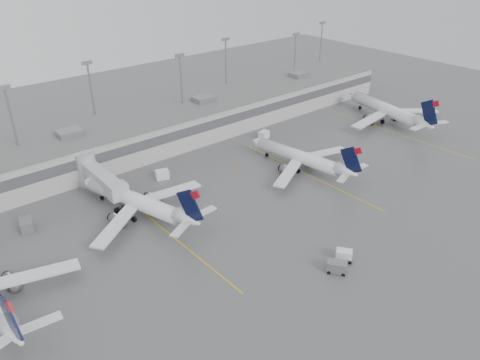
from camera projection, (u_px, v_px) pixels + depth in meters
ground at (342, 259)px, 75.19m from camera, size 260.00×260.00×0.00m
terminal at (153, 130)px, 112.36m from camera, size 152.00×17.00×9.45m
light_masts at (138, 93)px, 112.55m from camera, size 142.40×8.00×20.60m
jet_bridge_right at (96, 175)px, 92.63m from camera, size 4.00×17.20×7.00m
stand_markings at (245, 200)px, 91.39m from camera, size 105.25×40.00×0.01m
jet_mid_left at (139, 202)px, 85.15m from camera, size 25.74×29.28×9.72m
jet_mid_right at (302, 157)px, 101.94m from camera, size 25.36×28.62×9.29m
jet_far_right at (389, 110)px, 127.34m from camera, size 28.75×32.59×10.69m
baggage_tug at (344, 256)px, 74.60m from camera, size 3.14×3.40×1.87m
baggage_cart at (337, 267)px, 71.85m from camera, size 3.17×3.47×1.95m
gse_uld_b at (162, 175)px, 99.01m from camera, size 3.12×2.53×1.92m
gse_uld_c at (264, 135)px, 118.09m from camera, size 3.13×2.52×1.93m
gse_loader at (27, 225)px, 81.93m from camera, size 2.80×3.73×2.09m
cone_b at (135, 199)px, 90.96m from camera, size 0.49×0.49×0.78m
cone_c at (236, 164)px, 104.98m from camera, size 0.46×0.46×0.73m
cone_d at (374, 125)px, 125.74m from camera, size 0.41×0.41×0.65m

